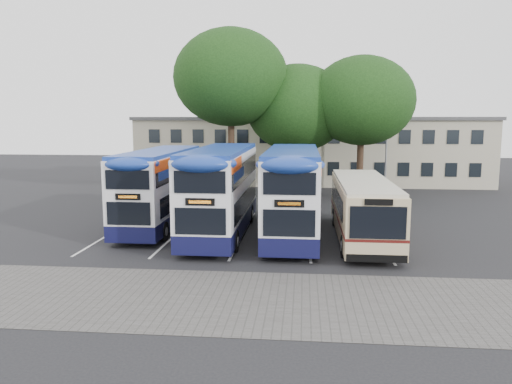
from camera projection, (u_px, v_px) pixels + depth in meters
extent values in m
plane|color=black|center=(317.00, 260.00, 21.46)|extent=(120.00, 120.00, 0.00)
cube|color=#595654|center=(260.00, 300.00, 16.72)|extent=(40.00, 6.00, 0.01)
cube|color=silver|center=(118.00, 230.00, 27.39)|extent=(0.12, 11.00, 0.01)
cube|color=silver|center=(180.00, 231.00, 27.07)|extent=(0.12, 11.00, 0.01)
cube|color=silver|center=(244.00, 232.00, 26.74)|extent=(0.12, 11.00, 0.01)
cube|color=silver|center=(309.00, 234.00, 26.41)|extent=(0.12, 11.00, 0.01)
cube|color=silver|center=(377.00, 235.00, 26.08)|extent=(0.12, 11.00, 0.01)
cube|color=#BEB699|center=(310.00, 151.00, 47.61)|extent=(32.00, 8.00, 6.00)
cube|color=#4C4C4F|center=(311.00, 119.00, 47.17)|extent=(32.40, 8.40, 0.30)
cube|color=black|center=(310.00, 168.00, 43.84)|extent=(30.00, 0.06, 1.20)
cube|color=black|center=(311.00, 137.00, 43.44)|extent=(30.00, 0.06, 1.20)
cylinder|color=gray|center=(387.00, 138.00, 39.94)|extent=(0.14, 0.14, 9.00)
cube|color=gray|center=(389.00, 81.00, 39.28)|extent=(0.12, 0.80, 0.12)
cube|color=gray|center=(390.00, 81.00, 38.89)|extent=(0.25, 0.50, 0.12)
cylinder|color=black|center=(231.00, 155.00, 37.60)|extent=(0.50, 0.50, 6.66)
ellipsoid|color=black|center=(231.00, 77.00, 36.76)|extent=(8.45, 8.45, 7.18)
cylinder|color=black|center=(297.00, 164.00, 39.02)|extent=(0.50, 0.50, 5.03)
ellipsoid|color=black|center=(297.00, 108.00, 38.39)|extent=(7.90, 7.90, 6.71)
cylinder|color=black|center=(360.00, 163.00, 37.48)|extent=(0.50, 0.50, 5.42)
ellipsoid|color=black|center=(362.00, 101.00, 36.80)|extent=(7.76, 7.76, 6.59)
cube|color=#0F1038|center=(161.00, 214.00, 28.18)|extent=(2.45, 10.28, 0.78)
cube|color=white|center=(160.00, 181.00, 27.90)|extent=(2.45, 10.28, 3.03)
cube|color=navy|center=(159.00, 153.00, 27.67)|extent=(2.40, 10.07, 0.29)
cube|color=black|center=(162.00, 195.00, 28.31)|extent=(2.49, 9.10, 0.98)
cube|color=black|center=(160.00, 169.00, 27.80)|extent=(2.49, 9.69, 0.88)
cube|color=#F35214|center=(164.00, 165.00, 24.28)|extent=(0.02, 3.13, 0.54)
cube|color=black|center=(128.00, 197.00, 22.82)|extent=(1.17, 0.06, 0.29)
cylinder|color=black|center=(157.00, 208.00, 31.25)|extent=(0.29, 0.98, 0.98)
cylinder|color=black|center=(192.00, 209.00, 31.04)|extent=(0.29, 0.98, 0.98)
cylinder|color=black|center=(120.00, 230.00, 24.98)|extent=(0.29, 0.98, 0.98)
cylinder|color=black|center=(164.00, 231.00, 24.77)|extent=(0.29, 0.98, 0.98)
cube|color=red|center=(187.00, 167.00, 28.89)|extent=(0.02, 3.92, 0.83)
cube|color=#0F1038|center=(222.00, 221.00, 26.26)|extent=(2.57, 10.81, 0.82)
cube|color=white|center=(221.00, 183.00, 25.97)|extent=(2.57, 10.81, 3.19)
cube|color=navy|center=(221.00, 151.00, 25.73)|extent=(2.52, 10.60, 0.31)
cube|color=black|center=(223.00, 198.00, 26.40)|extent=(2.61, 9.58, 1.03)
cube|color=black|center=(221.00, 169.00, 25.87)|extent=(2.61, 10.20, 0.93)
cube|color=#F35214|center=(237.00, 165.00, 22.16)|extent=(0.02, 3.30, 0.57)
cube|color=black|center=(200.00, 202.00, 20.63)|extent=(1.24, 0.06, 0.31)
cylinder|color=black|center=(211.00, 213.00, 29.50)|extent=(0.31, 1.03, 1.03)
cylinder|color=black|center=(250.00, 214.00, 29.28)|extent=(0.31, 1.03, 1.03)
cylinder|color=black|center=(184.00, 240.00, 22.90)|extent=(0.31, 1.03, 1.03)
cylinder|color=black|center=(234.00, 241.00, 22.69)|extent=(0.31, 1.03, 1.03)
cube|color=#0F1038|center=(292.00, 222.00, 25.93)|extent=(2.56, 10.74, 0.82)
cube|color=white|center=(292.00, 184.00, 25.64)|extent=(2.56, 10.74, 3.17)
cube|color=navy|center=(293.00, 152.00, 25.40)|extent=(2.51, 10.53, 0.31)
cube|color=black|center=(292.00, 200.00, 26.06)|extent=(2.60, 9.52, 1.02)
cube|color=black|center=(292.00, 170.00, 25.53)|extent=(2.60, 10.13, 0.92)
cube|color=#F35214|center=(320.00, 166.00, 21.85)|extent=(0.02, 3.27, 0.56)
cube|color=black|center=(289.00, 204.00, 20.33)|extent=(1.23, 0.06, 0.31)
cylinder|color=black|center=(273.00, 214.00, 29.14)|extent=(0.31, 1.02, 1.02)
cylinder|color=black|center=(313.00, 215.00, 28.92)|extent=(0.31, 1.02, 1.02)
cylinder|color=black|center=(264.00, 242.00, 22.59)|extent=(0.31, 1.02, 1.02)
cylinder|color=black|center=(316.00, 243.00, 22.37)|extent=(0.31, 1.02, 1.02)
cube|color=#CBB387|center=(363.00, 208.00, 24.93)|extent=(2.54, 10.15, 2.59)
cube|color=beige|center=(364.00, 182.00, 24.74)|extent=(2.44, 9.75, 0.20)
cube|color=black|center=(362.00, 198.00, 25.37)|extent=(2.58, 8.12, 0.91)
cube|color=#501210|center=(363.00, 217.00, 25.00)|extent=(2.57, 10.17, 0.12)
cube|color=black|center=(378.00, 223.00, 19.87)|extent=(2.23, 0.06, 1.32)
cylinder|color=black|center=(345.00, 246.00, 21.80)|extent=(0.30, 1.02, 1.02)
cylinder|color=black|center=(398.00, 248.00, 21.59)|extent=(0.30, 1.02, 1.02)
cylinder|color=black|center=(335.00, 217.00, 28.20)|extent=(0.30, 1.02, 1.02)
cylinder|color=black|center=(377.00, 218.00, 27.99)|extent=(0.30, 1.02, 1.02)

